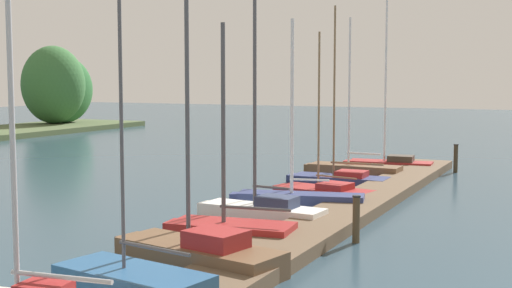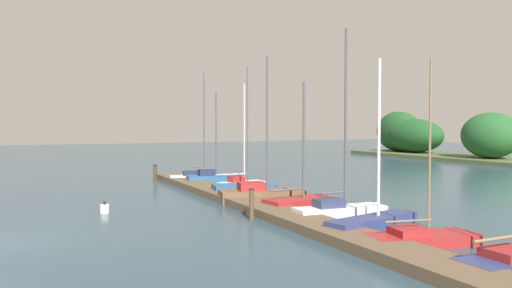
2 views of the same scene
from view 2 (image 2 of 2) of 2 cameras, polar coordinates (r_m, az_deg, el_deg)
name	(u,v)px [view 2 (image 2 of 2)]	position (r m, az deg, el deg)	size (l,w,h in m)	color
dock_pier	(280,213)	(20.86, 2.77, -7.80)	(32.84, 1.80, 0.35)	brown
sailboat_0	(201,176)	(33.71, -6.15, -3.63)	(1.64, 4.29, 7.14)	white
sailboat_1	(214,178)	(31.99, -4.74, -3.85)	(1.68, 3.51, 5.79)	#285684
sailboat_2	(242,183)	(29.28, -1.55, -4.43)	(1.23, 3.24, 6.13)	silver
sailboat_3	(246,189)	(27.16, -1.15, -5.08)	(1.90, 3.56, 6.87)	#285684
sailboat_4	(263,193)	(24.97, 0.82, -5.58)	(2.10, 4.47, 7.10)	brown
sailboat_5	(302,202)	(22.93, 5.18, -6.48)	(1.69, 3.54, 5.69)	maroon
sailboat_6	(341,208)	(20.88, 9.55, -7.14)	(1.32, 4.08, 7.64)	white
sailboat_7	(376,220)	(18.92, 13.35, -8.36)	(1.88, 4.44, 6.16)	navy
sailboat_8	(424,237)	(17.12, 18.35, -9.90)	(1.99, 3.86, 5.89)	maroon
mooring_piling_0	(155,173)	(34.34, -11.26, -3.20)	(0.27, 0.27, 1.10)	#3D3323
mooring_piling_1	(252,204)	(20.30, -0.50, -6.77)	(0.22, 0.22, 1.25)	#4C3D28
channel_buoy_0	(105,208)	(22.86, -16.64, -6.95)	(0.39, 0.39, 0.50)	white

